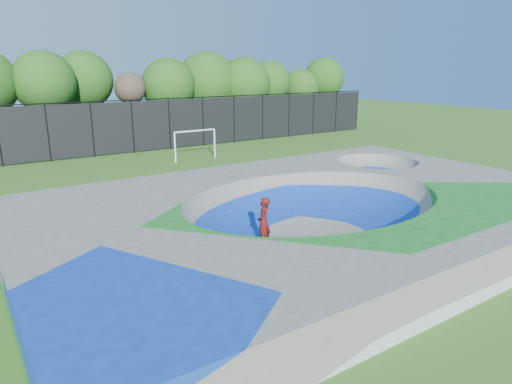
% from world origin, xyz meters
% --- Properties ---
extents(ground, '(120.00, 120.00, 0.00)m').
position_xyz_m(ground, '(0.00, 0.00, 0.00)').
color(ground, '#34601A').
rests_on(ground, ground).
extents(skate_deck, '(22.00, 14.00, 1.50)m').
position_xyz_m(skate_deck, '(0.00, 0.00, 0.75)').
color(skate_deck, gray).
rests_on(skate_deck, ground).
extents(skater, '(0.81, 0.80, 1.90)m').
position_xyz_m(skater, '(-2.56, -0.17, 0.95)').
color(skater, '#AE1B0D').
rests_on(skater, ground).
extents(skateboard, '(0.66, 0.75, 0.05)m').
position_xyz_m(skateboard, '(-2.56, -0.17, 0.03)').
color(skateboard, black).
rests_on(skateboard, ground).
extents(soccer_goal, '(3.22, 0.12, 2.13)m').
position_xyz_m(soccer_goal, '(2.70, 15.89, 1.48)').
color(soccer_goal, white).
rests_on(soccer_goal, ground).
extents(fence, '(48.09, 0.09, 4.04)m').
position_xyz_m(fence, '(0.00, 21.00, 2.10)').
color(fence, black).
rests_on(fence, ground).
extents(treeline, '(52.45, 6.86, 7.83)m').
position_xyz_m(treeline, '(1.19, 25.95, 4.86)').
color(treeline, '#483724').
rests_on(treeline, ground).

